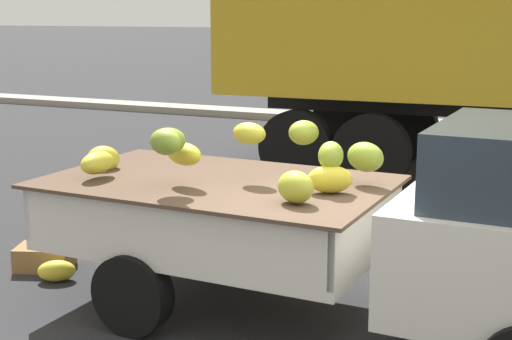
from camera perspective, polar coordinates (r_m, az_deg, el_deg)
name	(u,v)px	position (r m, az deg, el deg)	size (l,w,h in m)	color
curb_strip	(509,129)	(16.09, 18.99, 3.01)	(80.00, 0.80, 0.16)	gray
pickup_truck	(454,234)	(5.44, 15.06, -4.82)	(4.92, 1.88, 1.70)	silver
fallen_banana_bunch_near_tailgate	(57,271)	(7.09, -15.15, -7.53)	(0.35, 0.21, 0.20)	yellow
produce_crate	(45,257)	(7.45, -16.01, -6.49)	(0.52, 0.36, 0.23)	olive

